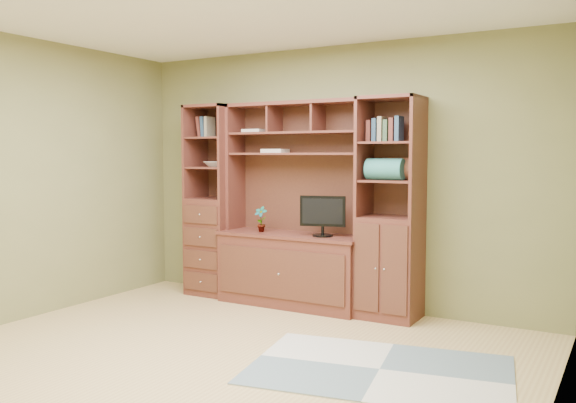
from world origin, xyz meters
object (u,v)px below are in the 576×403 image
Objects in this scene: left_tower at (213,200)px; monitor at (323,209)px; right_tower at (390,209)px; center_hutch at (292,204)px.

left_tower is 3.77× the size of monitor.
left_tower is at bearing 180.00° from right_tower.
center_hutch is 1.03m from right_tower.
center_hutch is 1.00× the size of right_tower.
monitor is at bearing -173.50° from right_tower.
center_hutch is 0.37m from monitor.
right_tower is 0.66m from monitor.
monitor is at bearing -3.14° from left_tower.
right_tower reaches higher than monitor.
center_hutch is at bearing 158.06° from monitor.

